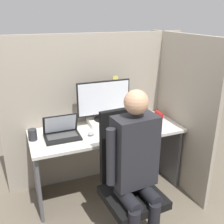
# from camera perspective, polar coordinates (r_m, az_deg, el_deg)

# --- Properties ---
(ground_plane) EXTENTS (12.00, 12.00, 0.00)m
(ground_plane) POSITION_cam_1_polar(r_m,az_deg,el_deg) (2.87, 1.25, -19.76)
(ground_plane) COLOR #665B4C
(cubicle_panel_back) EXTENTS (2.06, 0.05, 1.68)m
(cubicle_panel_back) POSITION_cam_1_polar(r_m,az_deg,el_deg) (2.97, -3.38, 0.47)
(cubicle_panel_back) COLOR gray
(cubicle_panel_back) RESTS_ON ground
(cubicle_panel_right) EXTENTS (0.04, 1.23, 1.68)m
(cubicle_panel_right) POSITION_cam_1_polar(r_m,az_deg,el_deg) (2.98, 13.96, -0.00)
(cubicle_panel_right) COLOR gray
(cubicle_panel_right) RESTS_ON ground
(desk) EXTENTS (1.56, 0.61, 0.73)m
(desk) POSITION_cam_1_polar(r_m,az_deg,el_deg) (2.79, -1.10, -7.12)
(desk) COLOR beige
(desk) RESTS_ON ground
(paper_box) EXTENTS (0.34, 0.23, 0.05)m
(paper_box) POSITION_cam_1_polar(r_m,az_deg,el_deg) (2.85, -1.73, -2.07)
(paper_box) COLOR white
(paper_box) RESTS_ON desk
(monitor) EXTENTS (0.58, 0.22, 0.43)m
(monitor) POSITION_cam_1_polar(r_m,az_deg,el_deg) (2.77, -1.80, 2.62)
(monitor) COLOR black
(monitor) RESTS_ON paper_box
(laptop) EXTENTS (0.34, 0.23, 0.23)m
(laptop) POSITION_cam_1_polar(r_m,az_deg,el_deg) (2.58, -10.84, -4.52)
(laptop) COLOR black
(laptop) RESTS_ON desk
(mouse) EXTENTS (0.07, 0.05, 0.04)m
(mouse) POSITION_cam_1_polar(r_m,az_deg,el_deg) (2.59, -4.60, -4.80)
(mouse) COLOR gray
(mouse) RESTS_ON desk
(stapler) EXTENTS (0.04, 0.13, 0.06)m
(stapler) POSITION_cam_1_polar(r_m,az_deg,el_deg) (3.09, 10.17, -0.52)
(stapler) COLOR #A31919
(stapler) RESTS_ON desk
(carrot_toy) EXTENTS (0.04, 0.12, 0.04)m
(carrot_toy) POSITION_cam_1_polar(r_m,az_deg,el_deg) (2.55, -1.91, -5.06)
(carrot_toy) COLOR orange
(carrot_toy) RESTS_ON desk
(office_chair) EXTENTS (0.53, 0.57, 1.12)m
(office_chair) POSITION_cam_1_polar(r_m,az_deg,el_deg) (2.32, 3.60, -13.74)
(office_chair) COLOR black
(office_chair) RESTS_ON ground
(person) EXTENTS (0.48, 0.41, 1.35)m
(person) POSITION_cam_1_polar(r_m,az_deg,el_deg) (2.07, 5.29, -10.95)
(person) COLOR black
(person) RESTS_ON ground
(coffee_mug) EXTENTS (0.08, 0.08, 0.11)m
(coffee_mug) POSITION_cam_1_polar(r_m,az_deg,el_deg) (2.94, 5.26, -0.80)
(coffee_mug) COLOR teal
(coffee_mug) RESTS_ON desk
(pen_cup) EXTENTS (0.08, 0.08, 0.11)m
(pen_cup) POSITION_cam_1_polar(r_m,az_deg,el_deg) (2.59, -16.90, -4.76)
(pen_cup) COLOR #28282D
(pen_cup) RESTS_ON desk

